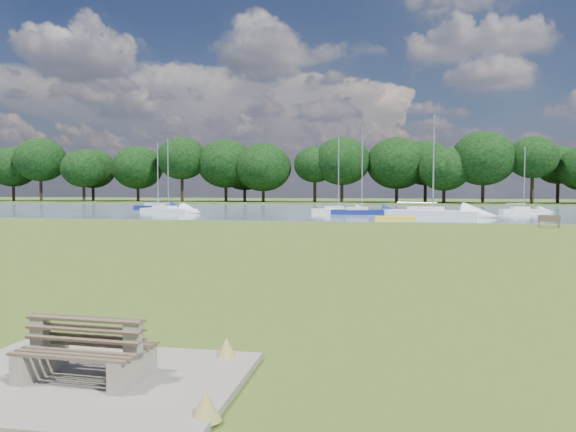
% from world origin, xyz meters
% --- Properties ---
extents(ground, '(220.00, 220.00, 0.00)m').
position_xyz_m(ground, '(0.00, 0.00, 0.00)').
color(ground, '#566823').
extents(river, '(220.00, 40.00, 0.10)m').
position_xyz_m(river, '(0.00, 42.00, 0.00)').
color(river, slate).
rests_on(river, ground).
extents(far_bank, '(220.00, 20.00, 0.40)m').
position_xyz_m(far_bank, '(0.00, 72.00, 0.00)').
color(far_bank, '#4C6626').
rests_on(far_bank, ground).
extents(concrete_pad, '(4.20, 3.20, 0.10)m').
position_xyz_m(concrete_pad, '(0.00, -14.00, 0.05)').
color(concrete_pad, gray).
rests_on(concrete_pad, ground).
extents(bench_pair, '(1.75, 1.09, 0.91)m').
position_xyz_m(bench_pair, '(0.00, -14.00, 0.47)').
color(bench_pair, gray).
rests_on(bench_pair, concrete_pad).
extents(riverbank_bench, '(1.44, 0.67, 0.85)m').
position_xyz_m(riverbank_bench, '(14.56, 18.52, 0.43)').
color(riverbank_bench, brown).
rests_on(riverbank_bench, ground).
extents(kayak, '(3.17, 0.76, 0.32)m').
position_xyz_m(kayak, '(4.64, 24.00, 0.21)').
color(kayak, yellow).
rests_on(kayak, river).
extents(tree_line, '(137.85, 8.81, 10.67)m').
position_xyz_m(tree_line, '(-2.26, 68.00, 6.34)').
color(tree_line, black).
rests_on(tree_line, far_bank).
extents(sailboat_0, '(6.10, 2.23, 8.40)m').
position_xyz_m(sailboat_0, '(1.53, 33.24, 0.48)').
color(sailboat_0, navy).
rests_on(sailboat_0, river).
extents(sailboat_1, '(8.52, 5.12, 9.03)m').
position_xyz_m(sailboat_1, '(7.93, 30.68, 0.54)').
color(sailboat_1, silver).
rests_on(sailboat_1, river).
extents(sailboat_2, '(4.80, 2.28, 6.62)m').
position_xyz_m(sailboat_2, '(17.33, 38.03, 0.45)').
color(sailboat_2, silver).
rests_on(sailboat_2, river).
extents(sailboat_3, '(6.58, 4.05, 7.51)m').
position_xyz_m(sailboat_3, '(-18.17, 33.49, 0.45)').
color(sailboat_3, silver).
rests_on(sailboat_3, river).
extents(sailboat_5, '(6.02, 3.11, 7.68)m').
position_xyz_m(sailboat_5, '(-21.59, 38.88, 0.53)').
color(sailboat_5, navy).
rests_on(sailboat_5, river).
extents(sailboat_6, '(5.62, 2.63, 7.56)m').
position_xyz_m(sailboat_6, '(-0.88, 35.19, 0.48)').
color(sailboat_6, silver).
rests_on(sailboat_6, river).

